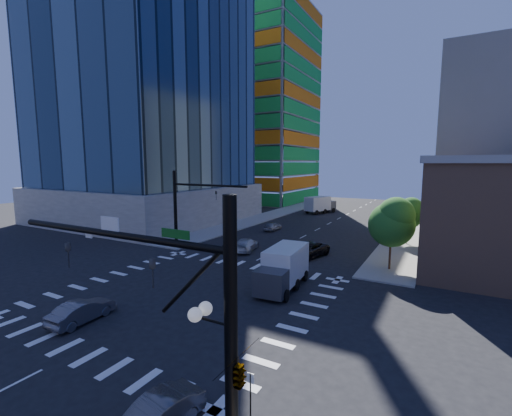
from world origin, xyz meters
The scene contains 17 objects.
ground centered at (0.00, 0.00, 0.00)m, with size 160.00×160.00×0.00m, color black.
road_markings centered at (0.00, 0.00, 0.01)m, with size 20.00×20.00×0.01m, color silver.
sidewalk_ne centered at (12.50, 40.00, 0.07)m, with size 5.00×60.00×0.15m, color gray.
sidewalk_nw centered at (-12.50, 40.00, 0.07)m, with size 5.00×60.00×0.15m, color gray.
office_tower centered at (-30.00, 25.00, 35.13)m, with size 30.00×30.00×71.00m.
construction_building centered at (-27.41, 61.93, 24.61)m, with size 25.16×34.50×70.60m.
signal_mast_se centered at (10.60, -11.50, 5.01)m, with size 10.51×2.48×9.00m.
signal_mast_nw centered at (-10.00, 11.50, 5.49)m, with size 10.20×0.40×9.00m.
tree_south centered at (12.63, 13.90, 4.69)m, with size 4.16×4.16×6.82m.
tree_north centered at (12.93, 25.90, 3.99)m, with size 3.54×3.52×5.78m.
no_parking_sign centered at (10.70, -9.00, 1.38)m, with size 0.30×0.06×2.20m.
car_nb_far centered at (4.11, 14.66, 0.79)m, with size 2.61×5.66×1.57m, color black.
car_sb_near centered at (-3.01, 13.73, 0.72)m, with size 2.01×4.94×1.43m, color silver.
car_sb_mid centered at (-5.66, 26.08, 0.65)m, with size 1.55×3.84×1.31m, color #999BA0.
car_sb_cross centered at (-3.02, -6.59, 0.69)m, with size 1.47×4.22×1.39m, color #545358.
box_truck_near centered at (5.66, 4.75, 1.42)m, with size 3.09×6.32×3.21m.
box_truck_far centered at (-5.14, 47.06, 1.49)m, with size 4.94×6.96×3.36m.
Camera 1 is at (16.64, -19.28, 10.00)m, focal length 24.00 mm.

